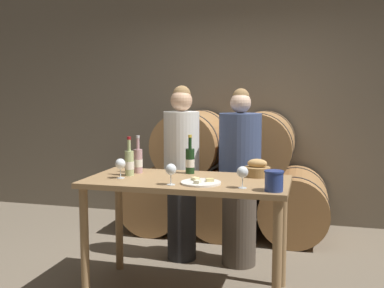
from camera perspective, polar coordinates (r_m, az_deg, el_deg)
stone_wall_back at (r=5.49m, az=5.54°, el=7.09°), size 10.00×0.12×3.20m
barrel_stack at (r=4.99m, az=4.31°, el=-4.32°), size 2.22×0.94×1.35m
tasting_table at (r=3.42m, az=-0.64°, el=-6.54°), size 1.52×0.74×0.90m
person_left at (r=4.12m, az=-1.33°, el=-3.54°), size 0.32×0.32×1.61m
person_right at (r=4.01m, az=6.08°, el=-4.29°), size 0.37×0.37×1.58m
wine_bottle_red at (r=3.61m, az=-0.26°, el=-2.11°), size 0.07×0.07×0.31m
wine_bottle_white at (r=3.56m, az=-7.96°, el=-2.36°), size 0.07×0.07×0.31m
wine_bottle_rose at (r=3.67m, az=-6.87°, el=-2.09°), size 0.07×0.07×0.31m
blue_crock at (r=3.02m, az=10.37°, el=-4.53°), size 0.13×0.13×0.14m
bread_basket at (r=3.53m, az=8.28°, el=-3.24°), size 0.20×0.20×0.14m
cheese_plate at (r=3.23m, az=1.13°, el=-4.89°), size 0.29×0.29×0.04m
wine_glass_far_left at (r=3.45m, az=-9.09°, el=-2.55°), size 0.08×0.08×0.15m
wine_glass_left at (r=3.17m, az=-2.70°, el=-3.28°), size 0.08×0.08×0.15m
wine_glass_center at (r=3.07m, az=6.43°, el=-3.62°), size 0.08×0.08×0.15m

